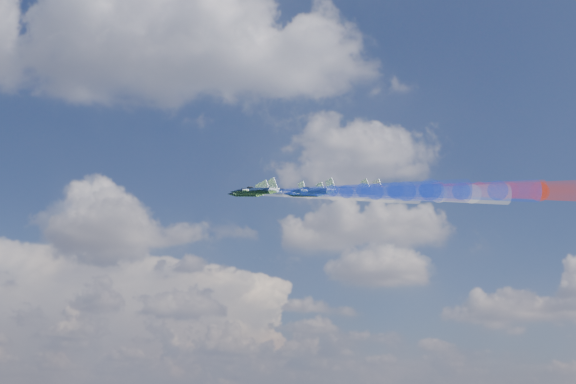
{
  "coord_description": "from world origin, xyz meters",
  "views": [
    {
      "loc": [
        0.19,
        -167.71,
        108.71
      ],
      "look_at": [
        6.97,
        2.96,
        159.8
      ],
      "focal_mm": 44.96,
      "sensor_mm": 36.0,
      "label": 1
    }
  ],
  "objects": [
    {
      "name": "trail_center_third",
      "position": [
        32.19,
        -18.87,
        153.12
      ],
      "size": [
        36.47,
        33.65,
        13.62
      ],
      "primitive_type": null,
      "rotation": [
        0.19,
        -0.25,
        0.8
      ],
      "color": "white"
    },
    {
      "name": "trail_rear_left",
      "position": [
        33.37,
        -30.94,
        150.2
      ],
      "size": [
        36.47,
        33.65,
        13.62
      ],
      "primitive_type": null,
      "rotation": [
        0.19,
        -0.25,
        0.8
      ],
      "color": "blue"
    },
    {
      "name": "jet_outer_left",
      "position": [
        -0.45,
        -12.43,
        155.4
      ],
      "size": [
        17.18,
        17.21,
        8.46
      ],
      "primitive_type": null,
      "rotation": [
        0.19,
        -0.25,
        0.8
      ],
      "color": "black"
    },
    {
      "name": "jet_lead",
      "position": [
        -3.49,
        13.72,
        162.35
      ],
      "size": [
        17.18,
        17.21,
        8.46
      ],
      "primitive_type": null,
      "rotation": [
        0.19,
        -0.25,
        0.8
      ],
      "color": "black"
    },
    {
      "name": "trail_inner_right",
      "position": [
        28.5,
        -6.03,
        157.35
      ],
      "size": [
        36.47,
        33.65,
        13.62
      ],
      "primitive_type": null,
      "rotation": [
        0.19,
        -0.25,
        0.8
      ],
      "color": "red"
    },
    {
      "name": "jet_center_third",
      "position": [
        11.15,
        -0.46,
        158.36
      ],
      "size": [
        17.18,
        17.21,
        8.46
      ],
      "primitive_type": null,
      "rotation": [
        0.19,
        -0.25,
        0.8
      ],
      "color": "black"
    },
    {
      "name": "jet_rear_right",
      "position": [
        24.66,
        -1.58,
        158.9
      ],
      "size": [
        17.18,
        17.21,
        8.46
      ],
      "primitive_type": null,
      "rotation": [
        0.19,
        -0.25,
        0.8
      ],
      "color": "black"
    },
    {
      "name": "jet_outer_right",
      "position": [
        23.86,
        12.35,
        163.4
      ],
      "size": [
        17.18,
        17.21,
        8.46
      ],
      "primitive_type": null,
      "rotation": [
        0.19,
        -0.25,
        0.8
      ],
      "color": "black"
    },
    {
      "name": "jet_rear_left",
      "position": [
        12.33,
        -12.53,
        155.44
      ],
      "size": [
        17.18,
        17.21,
        8.46
      ],
      "primitive_type": null,
      "rotation": [
        0.19,
        -0.25,
        0.8
      ],
      "color": "black"
    },
    {
      "name": "jet_inner_left",
      "position": [
        -2.11,
        0.87,
        159.11
      ],
      "size": [
        17.18,
        17.21,
        8.46
      ],
      "primitive_type": null,
      "rotation": [
        0.19,
        -0.25,
        0.8
      ],
      "color": "black"
    },
    {
      "name": "trail_lead",
      "position": [
        17.55,
        -4.69,
        157.12
      ],
      "size": [
        36.47,
        33.65,
        13.62
      ],
      "primitive_type": null,
      "rotation": [
        0.19,
        -0.25,
        0.8
      ],
      "color": "white"
    },
    {
      "name": "trail_inner_left",
      "position": [
        18.92,
        -17.54,
        153.88
      ],
      "size": [
        36.47,
        33.65,
        13.62
      ],
      "primitive_type": null,
      "rotation": [
        0.19,
        -0.25,
        0.8
      ],
      "color": "blue"
    },
    {
      "name": "trail_outer_left",
      "position": [
        20.59,
        -30.84,
        150.17
      ],
      "size": [
        36.47,
        33.65,
        13.62
      ],
      "primitive_type": null,
      "rotation": [
        0.19,
        -0.25,
        0.8
      ],
      "color": "blue"
    },
    {
      "name": "jet_inner_right",
      "position": [
        7.46,
        12.38,
        162.58
      ],
      "size": [
        17.18,
        17.21,
        8.46
      ],
      "primitive_type": null,
      "rotation": [
        0.19,
        -0.25,
        0.8
      ],
      "color": "black"
    },
    {
      "name": "trail_outer_right",
      "position": [
        44.9,
        -6.06,
        158.16
      ],
      "size": [
        36.47,
        33.65,
        13.62
      ],
      "primitive_type": null,
      "rotation": [
        0.19,
        -0.25,
        0.8
      ],
      "color": "red"
    },
    {
      "name": "trail_rear_right",
      "position": [
        45.7,
        -19.99,
        153.67
      ],
      "size": [
        36.47,
        33.65,
        13.62
      ],
      "primitive_type": null,
      "rotation": [
        0.19,
        -0.25,
        0.8
      ],
      "color": "red"
    }
  ]
}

